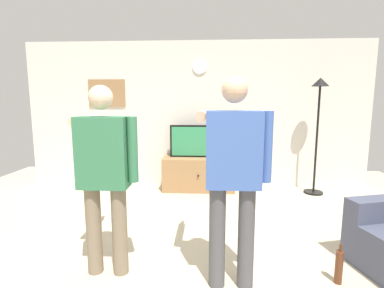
% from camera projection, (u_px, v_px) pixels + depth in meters
% --- Properties ---
extents(ground_plane, '(8.40, 8.40, 0.00)m').
position_uv_depth(ground_plane, '(183.00, 274.00, 2.63)').
color(ground_plane, beige).
extents(back_wall, '(6.40, 0.10, 2.70)m').
position_uv_depth(back_wall, '(196.00, 115.00, 5.35)').
color(back_wall, silver).
rests_on(back_wall, ground_plane).
extents(tv_stand, '(1.28, 0.55, 0.60)m').
position_uv_depth(tv_stand, '(199.00, 173.00, 5.15)').
color(tv_stand, '#997047').
rests_on(tv_stand, ground_plane).
extents(television, '(1.04, 0.07, 0.58)m').
position_uv_depth(television, '(199.00, 141.00, 5.11)').
color(television, black).
rests_on(television, tv_stand).
extents(wall_clock, '(0.26, 0.03, 0.26)m').
position_uv_depth(wall_clock, '(200.00, 67.00, 5.15)').
color(wall_clock, white).
extents(framed_picture, '(0.70, 0.04, 0.51)m').
position_uv_depth(framed_picture, '(107.00, 93.00, 5.32)').
color(framed_picture, '#997047').
extents(floor_lamp, '(0.32, 0.32, 1.99)m').
position_uv_depth(floor_lamp, '(318.00, 112.00, 4.77)').
color(floor_lamp, black).
rests_on(floor_lamp, ground_plane).
extents(person_standing_nearer_lamp, '(0.62, 0.78, 1.73)m').
position_uv_depth(person_standing_nearer_lamp, '(104.00, 169.00, 2.54)').
color(person_standing_nearer_lamp, '#7A6B56').
rests_on(person_standing_nearer_lamp, ground_plane).
extents(person_standing_nearer_couch, '(0.62, 0.78, 1.79)m').
position_uv_depth(person_standing_nearer_couch, '(233.00, 171.00, 2.34)').
color(person_standing_nearer_couch, '#4C4C51').
rests_on(person_standing_nearer_couch, ground_plane).
extents(beverage_bottle, '(0.07, 0.07, 0.37)m').
position_uv_depth(beverage_bottle, '(339.00, 267.00, 2.48)').
color(beverage_bottle, '#592D19').
rests_on(beverage_bottle, ground_plane).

